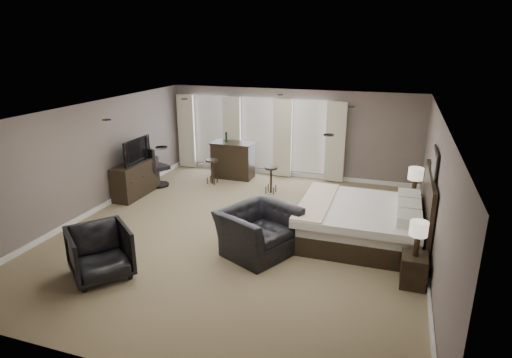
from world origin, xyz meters
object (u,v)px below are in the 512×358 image
(bed, at_px, (368,206))
(tv, at_px, (134,160))
(lamp_far, at_px, (415,182))
(nightstand_far, at_px, (412,208))
(armchair_near, at_px, (259,224))
(nightstand_near, at_px, (413,270))
(lamp_near, at_px, (418,239))
(bar_counter, at_px, (233,160))
(armchair_far, at_px, (100,250))
(bar_stool_right, at_px, (271,180))
(bar_stool_left, at_px, (212,171))
(desk_chair, at_px, (157,166))
(dresser, at_px, (136,179))

(bed, relative_size, tv, 2.17)
(lamp_far, bearing_deg, nightstand_far, 0.00)
(lamp_far, bearing_deg, armchair_near, -137.24)
(nightstand_near, distance_m, lamp_near, 0.58)
(bar_counter, bearing_deg, armchair_far, -91.11)
(bed, xyz_separation_m, nightstand_far, (0.89, 1.45, -0.49))
(lamp_far, distance_m, bar_counter, 5.32)
(bed, bearing_deg, lamp_far, 58.46)
(bar_stool_right, bearing_deg, lamp_far, -11.31)
(bed, height_order, lamp_far, bed)
(bar_stool_right, bearing_deg, nightstand_far, -11.31)
(lamp_near, distance_m, armchair_far, 5.36)
(lamp_near, xyz_separation_m, bar_stool_right, (-3.58, 3.62, -0.49))
(bar_counter, bearing_deg, lamp_near, -42.10)
(bed, bearing_deg, armchair_far, -145.96)
(armchair_near, bearing_deg, bar_stool_left, 62.12)
(nightstand_near, height_order, desk_chair, desk_chair)
(nightstand_far, xyz_separation_m, lamp_near, (0.00, -2.90, 0.57))
(lamp_far, relative_size, desk_chair, 0.59)
(dresser, xyz_separation_m, tv, (0.00, 0.00, 0.52))
(tv, distance_m, armchair_far, 4.17)
(nightstand_far, bearing_deg, dresser, -175.21)
(lamp_far, height_order, bar_counter, lamp_far)
(bed, height_order, bar_stool_right, bed)
(bed, distance_m, armchair_near, 2.28)
(bed, xyz_separation_m, lamp_near, (0.89, -1.45, 0.08))
(lamp_near, bearing_deg, nightstand_near, 0.00)
(nightstand_near, xyz_separation_m, nightstand_far, (0.00, 2.90, 0.01))
(nightstand_near, height_order, armchair_near, armchair_near)
(nightstand_near, xyz_separation_m, bar_counter, (-5.04, 4.55, 0.27))
(armchair_near, bearing_deg, bed, -32.70)
(bar_counter, xyz_separation_m, bar_stool_left, (-0.36, -0.72, -0.18))
(dresser, relative_size, bar_stool_left, 2.17)
(lamp_far, bearing_deg, dresser, -175.21)
(nightstand_far, height_order, desk_chair, desk_chair)
(lamp_far, height_order, bar_stool_left, lamp_far)
(dresser, relative_size, armchair_far, 1.55)
(bar_counter, distance_m, bar_stool_right, 1.75)
(bed, height_order, nightstand_far, bed)
(bar_stool_left, relative_size, desk_chair, 0.62)
(bar_stool_left, bearing_deg, armchair_far, -87.30)
(bar_stool_left, bearing_deg, armchair_near, -54.12)
(lamp_near, height_order, bar_stool_right, lamp_near)
(bed, height_order, bar_stool_left, bed)
(nightstand_far, distance_m, bar_stool_left, 5.49)
(tv, distance_m, armchair_near, 4.58)
(armchair_near, xyz_separation_m, bar_stool_left, (-2.57, 3.55, -0.24))
(bed, bearing_deg, lamp_near, -58.46)
(lamp_near, bearing_deg, lamp_far, 90.00)
(bar_stool_right, bearing_deg, bed, -38.87)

